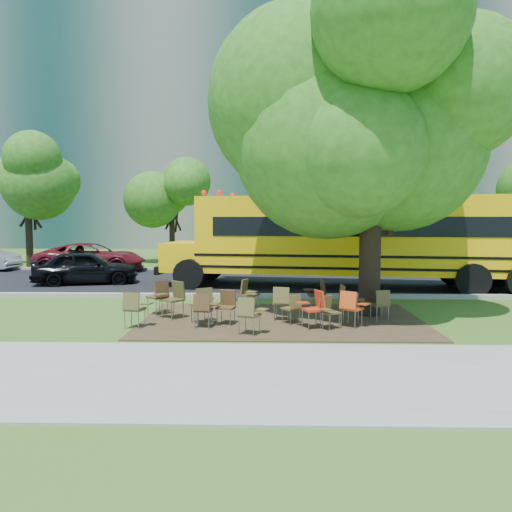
{
  "coord_description": "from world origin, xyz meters",
  "views": [
    {
      "loc": [
        0.67,
        -12.98,
        2.6
      ],
      "look_at": [
        0.23,
        3.56,
        1.32
      ],
      "focal_mm": 35.0,
      "sensor_mm": 36.0,
      "label": 1
    }
  ],
  "objects_px": {
    "chair_9": "(174,296)",
    "main_tree": "(372,118)",
    "chair_14": "(283,300)",
    "chair_13": "(381,302)",
    "chair_5": "(328,309)",
    "black_car": "(86,268)",
    "chair_7": "(352,305)",
    "bg_car_red": "(92,258)",
    "chair_1": "(204,307)",
    "chair_2": "(203,301)",
    "chair_4": "(250,312)",
    "chair_15": "(318,292)",
    "chair_3": "(225,304)",
    "chair_0": "(135,306)",
    "chair_6": "(314,305)",
    "chair_8": "(160,294)",
    "school_bus": "(366,236)",
    "chair_10": "(248,292)",
    "chair_12": "(347,299)",
    "chair_11": "(293,305)"
  },
  "relations": [
    {
      "from": "chair_10",
      "to": "black_car",
      "type": "relative_size",
      "value": 0.23
    },
    {
      "from": "chair_1",
      "to": "chair_10",
      "type": "height_order",
      "value": "chair_10"
    },
    {
      "from": "bg_car_red",
      "to": "chair_7",
      "type": "bearing_deg",
      "value": -142.05
    },
    {
      "from": "chair_1",
      "to": "chair_13",
      "type": "relative_size",
      "value": 1.03
    },
    {
      "from": "chair_3",
      "to": "chair_4",
      "type": "distance_m",
      "value": 1.27
    },
    {
      "from": "chair_12",
      "to": "black_car",
      "type": "distance_m",
      "value": 11.3
    },
    {
      "from": "main_tree",
      "to": "chair_12",
      "type": "distance_m",
      "value": 4.72
    },
    {
      "from": "chair_0",
      "to": "chair_12",
      "type": "distance_m",
      "value": 5.14
    },
    {
      "from": "chair_2",
      "to": "chair_5",
      "type": "bearing_deg",
      "value": -42.63
    },
    {
      "from": "chair_1",
      "to": "chair_4",
      "type": "height_order",
      "value": "chair_4"
    },
    {
      "from": "chair_13",
      "to": "chair_15",
      "type": "relative_size",
      "value": 0.91
    },
    {
      "from": "chair_9",
      "to": "bg_car_red",
      "type": "distance_m",
      "value": 12.34
    },
    {
      "from": "chair_5",
      "to": "chair_9",
      "type": "xyz_separation_m",
      "value": [
        -3.81,
        1.13,
        0.11
      ]
    },
    {
      "from": "chair_7",
      "to": "chair_12",
      "type": "relative_size",
      "value": 0.95
    },
    {
      "from": "chair_5",
      "to": "black_car",
      "type": "height_order",
      "value": "black_car"
    },
    {
      "from": "chair_10",
      "to": "chair_12",
      "type": "relative_size",
      "value": 0.94
    },
    {
      "from": "chair_3",
      "to": "chair_10",
      "type": "distance_m",
      "value": 1.88
    },
    {
      "from": "chair_3",
      "to": "chair_8",
      "type": "distance_m",
      "value": 2.2
    },
    {
      "from": "chair_14",
      "to": "chair_7",
      "type": "bearing_deg",
      "value": -15.05
    },
    {
      "from": "chair_7",
      "to": "chair_3",
      "type": "bearing_deg",
      "value": -149.48
    },
    {
      "from": "chair_0",
      "to": "chair_6",
      "type": "relative_size",
      "value": 0.96
    },
    {
      "from": "chair_13",
      "to": "chair_12",
      "type": "bearing_deg",
      "value": 171.53
    },
    {
      "from": "chair_7",
      "to": "black_car",
      "type": "relative_size",
      "value": 0.23
    },
    {
      "from": "chair_8",
      "to": "chair_9",
      "type": "xyz_separation_m",
      "value": [
        0.46,
        -0.47,
        0.02
      ]
    },
    {
      "from": "chair_0",
      "to": "chair_6",
      "type": "xyz_separation_m",
      "value": [
        4.19,
        0.07,
        0.02
      ]
    },
    {
      "from": "chair_0",
      "to": "chair_11",
      "type": "xyz_separation_m",
      "value": [
        3.72,
        0.54,
        -0.07
      ]
    },
    {
      "from": "chair_0",
      "to": "chair_4",
      "type": "distance_m",
      "value": 2.79
    },
    {
      "from": "main_tree",
      "to": "chair_8",
      "type": "relative_size",
      "value": 9.32
    },
    {
      "from": "chair_9",
      "to": "bg_car_red",
      "type": "height_order",
      "value": "bg_car_red"
    },
    {
      "from": "chair_1",
      "to": "chair_2",
      "type": "distance_m",
      "value": 0.48
    },
    {
      "from": "chair_3",
      "to": "chair_15",
      "type": "xyz_separation_m",
      "value": [
        2.4,
        1.8,
        0.03
      ]
    },
    {
      "from": "chair_9",
      "to": "main_tree",
      "type": "bearing_deg",
      "value": -134.37
    },
    {
      "from": "school_bus",
      "to": "chair_10",
      "type": "distance_m",
      "value": 6.2
    },
    {
      "from": "chair_9",
      "to": "bg_car_red",
      "type": "relative_size",
      "value": 0.19
    },
    {
      "from": "school_bus",
      "to": "chair_3",
      "type": "bearing_deg",
      "value": -117.85
    },
    {
      "from": "chair_5",
      "to": "chair_7",
      "type": "height_order",
      "value": "chair_7"
    },
    {
      "from": "chair_4",
      "to": "chair_12",
      "type": "relative_size",
      "value": 0.93
    },
    {
      "from": "chair_2",
      "to": "chair_8",
      "type": "xyz_separation_m",
      "value": [
        -1.31,
        1.11,
        0.02
      ]
    },
    {
      "from": "chair_4",
      "to": "chair_8",
      "type": "bearing_deg",
      "value": 159.76
    },
    {
      "from": "chair_6",
      "to": "chair_15",
      "type": "relative_size",
      "value": 1.02
    },
    {
      "from": "chair_1",
      "to": "chair_9",
      "type": "relative_size",
      "value": 0.87
    },
    {
      "from": "chair_12",
      "to": "black_car",
      "type": "relative_size",
      "value": 0.24
    },
    {
      "from": "chair_12",
      "to": "black_car",
      "type": "height_order",
      "value": "black_car"
    },
    {
      "from": "chair_14",
      "to": "chair_13",
      "type": "bearing_deg",
      "value": 10.97
    },
    {
      "from": "chair_13",
      "to": "main_tree",
      "type": "bearing_deg",
      "value": 85.25
    },
    {
      "from": "chair_1",
      "to": "chair_5",
      "type": "bearing_deg",
      "value": 5.48
    },
    {
      "from": "chair_3",
      "to": "chair_0",
      "type": "bearing_deg",
      "value": 25.97
    },
    {
      "from": "chair_1",
      "to": "chair_3",
      "type": "distance_m",
      "value": 0.63
    },
    {
      "from": "chair_4",
      "to": "chair_15",
      "type": "bearing_deg",
      "value": 80.75
    },
    {
      "from": "chair_2",
      "to": "chair_13",
      "type": "bearing_deg",
      "value": -27.91
    }
  ]
}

